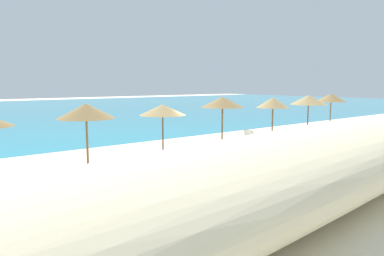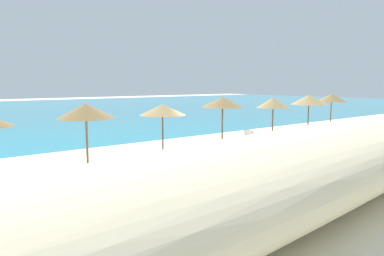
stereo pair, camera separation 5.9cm
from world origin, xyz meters
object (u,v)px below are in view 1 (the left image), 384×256
lounge_chair_0 (347,126)px  lounge_chair_1 (245,141)px  beach_umbrella_5 (273,103)px  beach_umbrella_6 (309,100)px  beach_umbrella_2 (86,111)px  beach_ball (328,137)px  beach_umbrella_7 (331,98)px  beach_umbrella_3 (163,110)px  cooler_box (383,130)px  beach_umbrella_4 (222,102)px

lounge_chair_0 → lounge_chair_1: 11.93m
beach_umbrella_5 → beach_umbrella_6: 4.30m
beach_umbrella_2 → beach_ball: (15.54, -2.33, -2.35)m
beach_umbrella_6 → lounge_chair_1: (-7.76, -1.09, -2.09)m
beach_umbrella_7 → lounge_chair_0: 2.50m
beach_umbrella_3 → beach_umbrella_6: size_ratio=0.92×
beach_umbrella_6 → cooler_box: beach_umbrella_6 is taller
beach_umbrella_4 → cooler_box: beach_umbrella_4 is taller
beach_ball → lounge_chair_0: bearing=16.0°
beach_umbrella_2 → lounge_chair_0: beach_umbrella_2 is taller
beach_umbrella_4 → lounge_chair_1: (0.40, -1.47, -2.17)m
beach_umbrella_6 → lounge_chair_1: size_ratio=1.97×
beach_umbrella_6 → beach_umbrella_7: bearing=5.8°
lounge_chair_0 → cooler_box: size_ratio=3.57×
beach_umbrella_3 → beach_umbrella_7: bearing=0.4°
beach_umbrella_5 → beach_umbrella_6: size_ratio=0.98×
beach_umbrella_6 → cooler_box: (5.64, -2.91, -2.38)m
beach_umbrella_6 → beach_umbrella_7: 3.67m
beach_umbrella_7 → lounge_chair_1: bearing=-172.7°
beach_umbrella_5 → beach_umbrella_6: bearing=3.0°
beach_umbrella_2 → beach_ball: beach_umbrella_2 is taller
beach_umbrella_2 → beach_umbrella_5: beach_umbrella_2 is taller
cooler_box → beach_umbrella_6: bearing=152.7°
beach_umbrella_6 → cooler_box: 6.78m
beach_ball → cooler_box: size_ratio=0.75×
beach_umbrella_2 → beach_umbrella_3: 4.14m
beach_umbrella_4 → beach_ball: (7.10, -2.68, -2.45)m
beach_umbrella_2 → lounge_chair_0: size_ratio=1.76×
lounge_chair_1 → beach_ball: (6.69, -1.21, -0.27)m
beach_umbrella_3 → beach_umbrella_7: 16.13m
beach_umbrella_2 → beach_umbrella_7: bearing=0.9°
beach_umbrella_4 → beach_umbrella_5: size_ratio=1.04×
beach_umbrella_3 → lounge_chair_0: size_ratio=1.63×
beach_umbrella_2 → beach_umbrella_6: bearing=-0.1°
beach_umbrella_2 → beach_umbrella_7: size_ratio=0.98×
beach_umbrella_3 → beach_umbrella_4: beach_umbrella_4 is taller
beach_umbrella_6 → lounge_chair_1: 8.11m
beach_umbrella_2 → lounge_chair_0: (20.77, -0.83, -2.09)m
lounge_chair_1 → beach_umbrella_7: bearing=-93.1°
beach_umbrella_6 → lounge_chair_0: 4.73m
beach_umbrella_3 → cooler_box: 18.53m
beach_ball → beach_umbrella_4: bearing=159.3°
beach_umbrella_4 → beach_umbrella_7: 11.82m
beach_umbrella_6 → lounge_chair_0: beach_umbrella_6 is taller
cooler_box → beach_umbrella_7: bearing=121.2°
beach_umbrella_3 → beach_umbrella_6: beach_umbrella_6 is taller
lounge_chair_1 → beach_umbrella_4: bearing=5.0°
beach_umbrella_4 → beach_umbrella_5: (3.87, -0.61, -0.14)m
beach_umbrella_6 → beach_umbrella_7: (3.65, 0.37, 0.05)m
beach_umbrella_4 → lounge_chair_1: bearing=-74.6°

